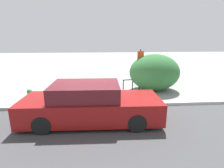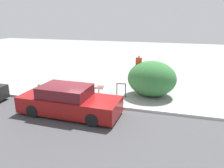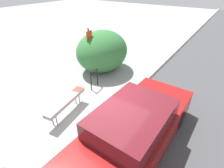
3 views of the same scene
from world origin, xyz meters
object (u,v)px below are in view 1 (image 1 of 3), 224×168
fire_hydrant (30,97)px  parked_car_near (90,104)px  bike_rack (128,85)px  bench (91,87)px  sign_post (140,66)px

fire_hydrant → parked_car_near: bearing=-32.1°
bike_rack → fire_hydrant: (-4.53, -1.23, -0.09)m
bench → fire_hydrant: fire_hydrant is taller
sign_post → bench: bearing=-156.5°
bike_rack → fire_hydrant: 4.69m
bench → fire_hydrant: 2.76m
bench → parked_car_near: bearing=-97.1°
bench → bike_rack: 1.95m
bike_rack → parked_car_near: parked_car_near is taller
bench → sign_post: size_ratio=0.82×
fire_hydrant → parked_car_near: parked_car_near is taller
fire_hydrant → parked_car_near: (2.69, -1.69, 0.23)m
bike_rack → sign_post: bearing=46.9°
fire_hydrant → bike_rack: bearing=15.2°
sign_post → parked_car_near: bearing=-124.9°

